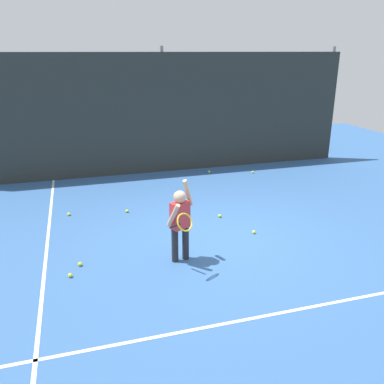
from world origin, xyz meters
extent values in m
plane|color=#335B93|center=(0.00, 0.00, 0.00)|extent=(20.00, 20.00, 0.00)
cube|color=white|center=(0.00, -2.27, 0.00)|extent=(9.00, 0.05, 0.00)
cube|color=white|center=(-3.04, 1.00, 0.00)|extent=(0.05, 9.00, 0.00)
cube|color=#282D2B|center=(0.00, 4.63, 1.62)|extent=(10.74, 0.08, 3.23)
cylinder|color=slate|center=(0.00, 4.69, 1.69)|extent=(0.09, 0.09, 3.38)
cylinder|color=slate|center=(5.22, 4.69, 1.69)|extent=(0.09, 0.09, 3.38)
cylinder|color=#232326|center=(-1.00, -0.54, 0.29)|extent=(0.11, 0.11, 0.58)
cylinder|color=#232326|center=(-0.81, -0.51, 0.29)|extent=(0.11, 0.11, 0.58)
cube|color=red|center=(-0.91, -0.52, 0.80)|extent=(0.34, 0.29, 0.44)
sphere|color=tan|center=(-0.91, -0.52, 1.10)|extent=(0.20, 0.20, 0.20)
cylinder|color=tan|center=(-0.74, -0.41, 1.12)|extent=(0.21, 0.16, 0.46)
cylinder|color=tan|center=(-1.05, -0.67, 0.87)|extent=(0.19, 0.29, 0.43)
cylinder|color=black|center=(-1.06, -0.81, 0.75)|extent=(0.14, 0.22, 0.15)
torus|color=yellow|center=(-0.96, -1.00, 0.88)|extent=(0.33, 0.28, 0.26)
sphere|color=#CCE033|center=(-2.50, -0.26, 0.03)|extent=(0.07, 0.07, 0.07)
sphere|color=#CCE033|center=(-2.66, 1.95, 0.03)|extent=(0.07, 0.07, 0.07)
sphere|color=#CCE033|center=(-2.65, -0.57, 0.03)|extent=(0.07, 0.07, 0.07)
sphere|color=#CCE033|center=(-1.47, 1.79, 0.03)|extent=(0.07, 0.07, 0.07)
sphere|color=#CCE033|center=(0.33, 0.98, 0.03)|extent=(0.07, 0.07, 0.07)
sphere|color=#CCE033|center=(1.15, 4.08, 0.03)|extent=(0.07, 0.07, 0.07)
sphere|color=#CCE033|center=(0.68, 0.05, 0.03)|extent=(0.07, 0.07, 0.07)
sphere|color=#CCE033|center=(2.32, 3.70, 0.03)|extent=(0.07, 0.07, 0.07)
camera|label=1|loc=(-2.38, -6.22, 3.26)|focal=37.60mm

